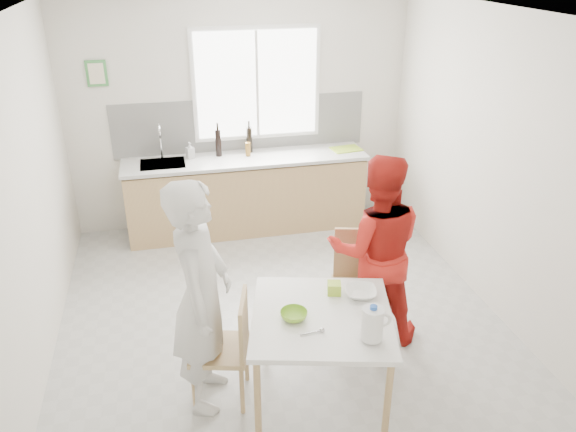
# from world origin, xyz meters

# --- Properties ---
(ground) EXTENTS (4.50, 4.50, 0.00)m
(ground) POSITION_xyz_m (0.00, 0.00, 0.00)
(ground) COLOR #B7B7B2
(ground) RESTS_ON ground
(room_shell) EXTENTS (4.50, 4.50, 4.50)m
(room_shell) POSITION_xyz_m (0.00, 0.00, 1.64)
(room_shell) COLOR silver
(room_shell) RESTS_ON ground
(window) EXTENTS (1.50, 0.06, 1.30)m
(window) POSITION_xyz_m (0.20, 2.23, 1.70)
(window) COLOR white
(window) RESTS_ON room_shell
(backsplash) EXTENTS (3.00, 0.02, 0.65)m
(backsplash) POSITION_xyz_m (0.00, 2.24, 1.23)
(backsplash) COLOR white
(backsplash) RESTS_ON room_shell
(picture_frame) EXTENTS (0.22, 0.03, 0.28)m
(picture_frame) POSITION_xyz_m (-1.55, 2.23, 1.90)
(picture_frame) COLOR #419046
(picture_frame) RESTS_ON room_shell
(kitchen_counter) EXTENTS (2.84, 0.64, 1.37)m
(kitchen_counter) POSITION_xyz_m (-0.00, 1.95, 0.42)
(kitchen_counter) COLOR tan
(kitchen_counter) RESTS_ON ground
(dining_table) EXTENTS (1.21, 1.21, 0.77)m
(dining_table) POSITION_xyz_m (0.08, -1.03, 0.69)
(dining_table) COLOR white
(dining_table) RESTS_ON ground
(chair_left) EXTENTS (0.50, 0.50, 0.89)m
(chair_left) POSITION_xyz_m (-0.58, -0.86, 0.49)
(chair_left) COLOR tan
(chair_left) RESTS_ON ground
(chair_far) EXTENTS (0.55, 0.55, 0.98)m
(chair_far) POSITION_xyz_m (0.62, -0.32, 0.54)
(chair_far) COLOR tan
(chair_far) RESTS_ON ground
(person_white) EXTENTS (0.58, 0.74, 1.80)m
(person_white) POSITION_xyz_m (-0.75, -0.82, 0.90)
(person_white) COLOR silver
(person_white) RESTS_ON ground
(person_red) EXTENTS (0.95, 0.82, 1.69)m
(person_red) POSITION_xyz_m (0.73, -0.36, 0.85)
(person_red) COLOR red
(person_red) RESTS_ON ground
(bowl_green) EXTENTS (0.23, 0.23, 0.06)m
(bowl_green) POSITION_xyz_m (-0.13, -1.03, 0.80)
(bowl_green) COLOR #87C52D
(bowl_green) RESTS_ON dining_table
(bowl_white) EXTENTS (0.29, 0.29, 0.06)m
(bowl_white) POSITION_xyz_m (0.43, -0.86, 0.80)
(bowl_white) COLOR white
(bowl_white) RESTS_ON dining_table
(milk_jug) EXTENTS (0.20, 0.15, 0.26)m
(milk_jug) POSITION_xyz_m (0.32, -1.38, 0.90)
(milk_jug) COLOR white
(milk_jug) RESTS_ON dining_table
(green_box) EXTENTS (0.12, 0.12, 0.09)m
(green_box) POSITION_xyz_m (0.24, -0.78, 0.81)
(green_box) COLOR #A5D030
(green_box) RESTS_ON dining_table
(spoon) EXTENTS (0.16, 0.03, 0.01)m
(spoon) POSITION_xyz_m (-0.05, -1.22, 0.78)
(spoon) COLOR #A5A5AA
(spoon) RESTS_ON dining_table
(cutting_board) EXTENTS (0.38, 0.29, 0.01)m
(cutting_board) POSITION_xyz_m (1.23, 1.95, 0.93)
(cutting_board) COLOR #AAD330
(cutting_board) RESTS_ON kitchen_counter
(wine_bottle_a) EXTENTS (0.07, 0.07, 0.32)m
(wine_bottle_a) POSITION_xyz_m (-0.30, 2.07, 1.08)
(wine_bottle_a) COLOR black
(wine_bottle_a) RESTS_ON kitchen_counter
(wine_bottle_b) EXTENTS (0.07, 0.07, 0.30)m
(wine_bottle_b) POSITION_xyz_m (0.08, 2.13, 1.07)
(wine_bottle_b) COLOR black
(wine_bottle_b) RESTS_ON kitchen_counter
(jar_amber) EXTENTS (0.06, 0.06, 0.16)m
(jar_amber) POSITION_xyz_m (0.04, 1.99, 1.00)
(jar_amber) COLOR #895E1E
(jar_amber) RESTS_ON kitchen_counter
(soap_bottle) EXTENTS (0.11, 0.11, 0.19)m
(soap_bottle) POSITION_xyz_m (-0.63, 2.07, 1.01)
(soap_bottle) COLOR #999999
(soap_bottle) RESTS_ON kitchen_counter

